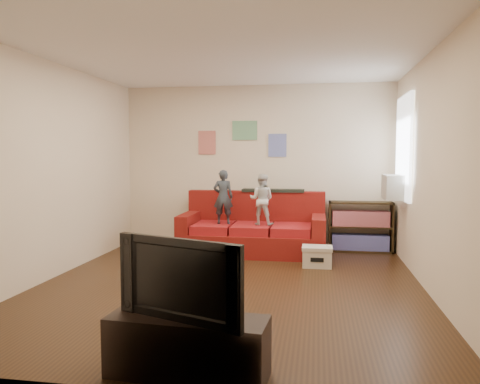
% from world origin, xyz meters
% --- Properties ---
extents(room_shell, '(4.52, 5.02, 2.72)m').
position_xyz_m(room_shell, '(0.00, 0.00, 1.35)').
color(room_shell, '#392211').
rests_on(room_shell, ground).
extents(sofa, '(2.24, 1.03, 0.98)m').
position_xyz_m(sofa, '(0.03, 1.94, 0.33)').
color(sofa, maroon).
rests_on(sofa, ground).
extents(child_a, '(0.33, 0.24, 0.84)m').
position_xyz_m(child_a, '(-0.43, 1.77, 0.89)').
color(child_a, '#2C3239').
rests_on(child_a, sofa).
extents(child_b, '(0.41, 0.34, 0.78)m').
position_xyz_m(child_b, '(0.17, 1.77, 0.86)').
color(child_b, beige).
rests_on(child_b, sofa).
extents(coffee_table, '(0.92, 0.50, 0.41)m').
position_xyz_m(coffee_table, '(-0.65, 0.03, 0.35)').
color(coffee_table, '#B87E48').
rests_on(coffee_table, ground).
extents(remote, '(0.20, 0.09, 0.02)m').
position_xyz_m(remote, '(-0.90, -0.09, 0.42)').
color(remote, black).
rests_on(remote, coffee_table).
extents(game_controller, '(0.16, 0.10, 0.03)m').
position_xyz_m(game_controller, '(-0.45, 0.08, 0.43)').
color(game_controller, white).
rests_on(game_controller, coffee_table).
extents(bookshelf, '(1.00, 0.30, 0.80)m').
position_xyz_m(bookshelf, '(1.70, 2.30, 0.36)').
color(bookshelf, black).
rests_on(bookshelf, ground).
extents(window, '(0.04, 1.08, 1.48)m').
position_xyz_m(window, '(2.22, 1.65, 1.64)').
color(window, white).
rests_on(window, room_shell).
extents(ac_unit, '(0.28, 0.55, 0.35)m').
position_xyz_m(ac_unit, '(2.10, 1.65, 1.08)').
color(ac_unit, '#B7B2A3').
rests_on(ac_unit, window).
extents(artwork_left, '(0.30, 0.01, 0.40)m').
position_xyz_m(artwork_left, '(-0.85, 2.48, 1.75)').
color(artwork_left, '#D87266').
rests_on(artwork_left, room_shell).
extents(artwork_center, '(0.42, 0.01, 0.32)m').
position_xyz_m(artwork_center, '(-0.20, 2.48, 1.95)').
color(artwork_center, '#72B27F').
rests_on(artwork_center, room_shell).
extents(artwork_right, '(0.30, 0.01, 0.38)m').
position_xyz_m(artwork_right, '(0.35, 2.48, 1.70)').
color(artwork_right, '#727FCC').
rests_on(artwork_right, room_shell).
extents(file_box, '(0.41, 0.31, 0.28)m').
position_xyz_m(file_box, '(1.02, 1.14, 0.14)').
color(file_box, beige).
rests_on(file_box, ground).
extents(tv_stand, '(1.15, 0.46, 0.42)m').
position_xyz_m(tv_stand, '(0.14, -2.25, 0.21)').
color(tv_stand, black).
rests_on(tv_stand, ground).
extents(television, '(0.97, 0.46, 0.57)m').
position_xyz_m(television, '(0.14, -2.25, 0.71)').
color(television, black).
rests_on(television, tv_stand).
extents(tissue, '(0.10, 0.10, 0.09)m').
position_xyz_m(tissue, '(0.75, 1.43, 0.04)').
color(tissue, beige).
rests_on(tissue, ground).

